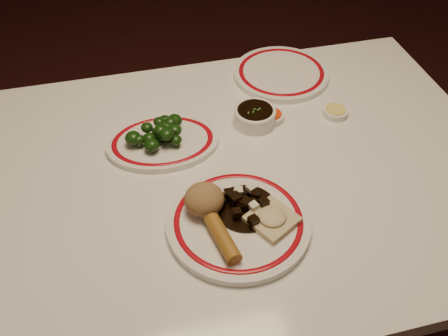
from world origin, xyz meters
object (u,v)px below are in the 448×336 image
spring_roll (223,238)px  broccoli_pile (161,132)px  rice_mound (204,199)px  main_plate (238,222)px  dining_table (245,195)px  stirfry_heap (246,204)px  broccoli_plate (163,142)px  soy_bowl (255,117)px  fried_wonton (272,218)px

spring_roll → broccoli_pile: bearing=91.0°
spring_roll → rice_mound: bearing=88.7°
main_plate → dining_table: bearing=68.6°
rice_mound → broccoli_pile: (-0.05, 0.24, -0.01)m
dining_table → stirfry_heap: (-0.04, -0.13, 0.12)m
dining_table → main_plate: size_ratio=3.14×
dining_table → broccoli_pile: (-0.17, 0.13, 0.13)m
main_plate → spring_roll: spring_roll is taller
broccoli_plate → stirfry_heap: bearing=-62.3°
stirfry_heap → broccoli_pile: bearing=117.7°
main_plate → soy_bowl: 0.33m
broccoli_plate → spring_roll: bearing=-78.8°
main_plate → rice_mound: 0.08m
main_plate → spring_roll: bearing=-133.0°
spring_roll → broccoli_plate: size_ratio=0.41×
fried_wonton → main_plate: bearing=161.7°
dining_table → stirfry_heap: stirfry_heap is taller
dining_table → stirfry_heap: 0.18m
dining_table → stirfry_heap: bearing=-106.6°
fried_wonton → broccoli_plate: fried_wonton is taller
main_plate → fried_wonton: 0.07m
broccoli_plate → soy_bowl: size_ratio=2.72×
stirfry_heap → soy_bowl: size_ratio=1.26×
broccoli_plate → soy_bowl: soy_bowl is taller
stirfry_heap → broccoli_pile: broccoli_pile is taller
dining_table → broccoli_pile: size_ratio=8.49×
main_plate → stirfry_heap: (0.02, 0.03, 0.02)m
dining_table → fried_wonton: size_ratio=10.22×
main_plate → soy_bowl: size_ratio=3.72×
spring_roll → fried_wonton: spring_roll is taller
soy_bowl → stirfry_heap: bearing=-110.1°
fried_wonton → broccoli_plate: 0.35m
rice_mound → stirfry_heap: 0.09m
rice_mound → broccoli_pile: 0.24m
main_plate → spring_roll: size_ratio=3.37×
rice_mound → spring_roll: 0.10m
broccoli_pile → stirfry_heap: bearing=-62.3°
dining_table → fried_wonton: (0.00, -0.18, 0.12)m
spring_roll → stirfry_heap: 0.10m
fried_wonton → stirfry_heap: (-0.04, 0.05, 0.00)m
rice_mound → soy_bowl: bearing=54.7°
spring_roll → broccoli_pile: size_ratio=0.80×
spring_roll → broccoli_pile: broccoli_pile is taller
stirfry_heap → broccoli_plate: 0.29m
dining_table → broccoli_plate: broccoli_plate is taller
dining_table → spring_roll: size_ratio=10.57×
rice_mound → fried_wonton: bearing=-28.1°
rice_mound → dining_table: bearing=42.9°
main_plate → spring_roll: (-0.04, -0.05, 0.02)m
dining_table → spring_roll: spring_roll is taller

